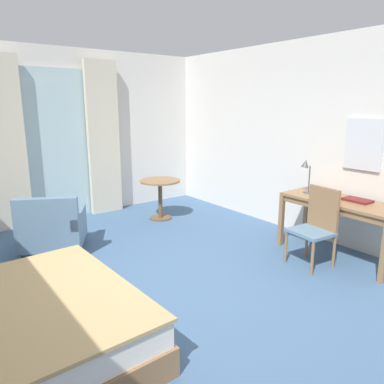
# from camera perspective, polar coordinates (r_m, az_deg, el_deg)

# --- Properties ---
(ground) EXTENTS (6.22, 7.38, 0.10)m
(ground) POSITION_cam_1_polar(r_m,az_deg,el_deg) (4.09, -4.66, -16.10)
(ground) COLOR #426084
(wall_back) EXTENTS (5.82, 0.12, 2.88)m
(wall_back) POSITION_cam_1_polar(r_m,az_deg,el_deg) (6.74, -20.98, 8.11)
(wall_back) COLOR silver
(wall_back) RESTS_ON ground
(wall_right) EXTENTS (0.12, 6.98, 2.88)m
(wall_right) POSITION_cam_1_polar(r_m,az_deg,el_deg) (5.64, 20.44, 7.28)
(wall_right) COLOR silver
(wall_right) RESTS_ON ground
(balcony_glass_door) EXTENTS (1.16, 0.02, 2.53)m
(balcony_glass_door) POSITION_cam_1_polar(r_m,az_deg,el_deg) (6.70, -20.08, 6.67)
(balcony_glass_door) COLOR silver
(balcony_glass_door) RESTS_ON ground
(curtain_panel_left) EXTENTS (0.58, 0.10, 2.69)m
(curtain_panel_left) POSITION_cam_1_polar(r_m,az_deg,el_deg) (6.41, -26.75, 6.50)
(curtain_panel_left) COLOR beige
(curtain_panel_left) RESTS_ON ground
(curtain_panel_right) EXTENTS (0.58, 0.10, 2.69)m
(curtain_panel_right) POSITION_cam_1_polar(r_m,az_deg,el_deg) (6.88, -13.46, 7.94)
(curtain_panel_right) COLOR beige
(curtain_panel_right) RESTS_ON ground
(writing_desk) EXTENTS (0.63, 1.50, 0.77)m
(writing_desk) POSITION_cam_1_polar(r_m,az_deg,el_deg) (5.11, 22.01, -2.10)
(writing_desk) COLOR olive
(writing_desk) RESTS_ON ground
(desk_chair) EXTENTS (0.47, 0.51, 0.97)m
(desk_chair) POSITION_cam_1_polar(r_m,az_deg,el_deg) (4.81, 18.58, -4.56)
(desk_chair) COLOR slate
(desk_chair) RESTS_ON ground
(desk_lamp) EXTENTS (0.17, 0.17, 0.47)m
(desk_lamp) POSITION_cam_1_polar(r_m,az_deg,el_deg) (5.28, 17.17, 3.23)
(desk_lamp) COLOR #4C4C51
(desk_lamp) RESTS_ON writing_desk
(closed_book) EXTENTS (0.21, 0.33, 0.03)m
(closed_book) POSITION_cam_1_polar(r_m,az_deg,el_deg) (5.08, 24.09, -1.16)
(closed_book) COLOR maroon
(closed_book) RESTS_ON writing_desk
(armchair_by_window) EXTENTS (1.06, 1.07, 0.82)m
(armchair_by_window) POSITION_cam_1_polar(r_m,az_deg,el_deg) (5.35, -20.64, -5.30)
(armchair_by_window) COLOR slate
(armchair_by_window) RESTS_ON ground
(round_cafe_table) EXTENTS (0.69, 0.69, 0.69)m
(round_cafe_table) POSITION_cam_1_polar(r_m,az_deg,el_deg) (6.41, -4.92, 0.30)
(round_cafe_table) COLOR olive
(round_cafe_table) RESTS_ON ground
(wall_mirror) EXTENTS (0.02, 0.49, 0.66)m
(wall_mirror) POSITION_cam_1_polar(r_m,az_deg,el_deg) (5.30, 24.85, 6.63)
(wall_mirror) COLOR silver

